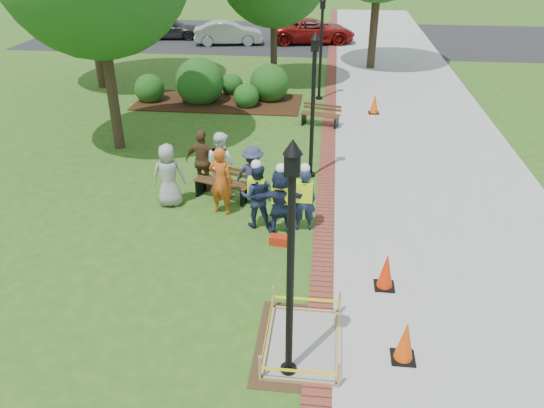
# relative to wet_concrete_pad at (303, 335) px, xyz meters

# --- Properties ---
(ground) EXTENTS (100.00, 100.00, 0.00)m
(ground) POSITION_rel_wet_concrete_pad_xyz_m (-1.45, 2.31, -0.23)
(ground) COLOR #285116
(ground) RESTS_ON ground
(sidewalk) EXTENTS (6.00, 60.00, 0.02)m
(sidewalk) POSITION_rel_wet_concrete_pad_xyz_m (3.55, 12.31, -0.22)
(sidewalk) COLOR #9E9E99
(sidewalk) RESTS_ON ground
(brick_edging) EXTENTS (0.50, 60.00, 0.03)m
(brick_edging) POSITION_rel_wet_concrete_pad_xyz_m (0.30, 12.31, -0.22)
(brick_edging) COLOR maroon
(brick_edging) RESTS_ON ground
(mulch_bed) EXTENTS (7.00, 3.00, 0.05)m
(mulch_bed) POSITION_rel_wet_concrete_pad_xyz_m (-4.45, 14.31, -0.21)
(mulch_bed) COLOR #381E0F
(mulch_bed) RESTS_ON ground
(parking_lot) EXTENTS (36.00, 12.00, 0.01)m
(parking_lot) POSITION_rel_wet_concrete_pad_xyz_m (-1.45, 29.31, -0.23)
(parking_lot) COLOR black
(parking_lot) RESTS_ON ground
(wet_concrete_pad) EXTENTS (1.72, 2.31, 0.55)m
(wet_concrete_pad) POSITION_rel_wet_concrete_pad_xyz_m (0.00, 0.00, 0.00)
(wet_concrete_pad) COLOR #47331E
(wet_concrete_pad) RESTS_ON ground
(bench_near) EXTENTS (1.69, 0.98, 0.87)m
(bench_near) POSITION_rel_wet_concrete_pad_xyz_m (-2.56, 5.61, 0.04)
(bench_near) COLOR brown
(bench_near) RESTS_ON ground
(bench_far) EXTENTS (1.54, 0.84, 0.79)m
(bench_far) POSITION_rel_wet_concrete_pad_xyz_m (-0.05, 11.86, 0.02)
(bench_far) COLOR #4E371A
(bench_far) RESTS_ON ground
(cone_front) EXTENTS (0.42, 0.42, 0.84)m
(cone_front) POSITION_rel_wet_concrete_pad_xyz_m (1.78, -0.17, 0.17)
(cone_front) COLOR black
(cone_front) RESTS_ON ground
(cone_back) EXTENTS (0.42, 0.42, 0.84)m
(cone_back) POSITION_rel_wet_concrete_pad_xyz_m (1.61, 1.91, 0.17)
(cone_back) COLOR black
(cone_back) RESTS_ON ground
(cone_far) EXTENTS (0.42, 0.42, 0.83)m
(cone_far) POSITION_rel_wet_concrete_pad_xyz_m (2.06, 13.55, 0.17)
(cone_far) COLOR black
(cone_far) RESTS_ON ground
(toolbox) EXTENTS (0.47, 0.29, 0.22)m
(toolbox) POSITION_rel_wet_concrete_pad_xyz_m (-0.76, 3.36, -0.12)
(toolbox) COLOR #B6230E
(toolbox) RESTS_ON ground
(lamp_near) EXTENTS (0.28, 0.28, 4.26)m
(lamp_near) POSITION_rel_wet_concrete_pad_xyz_m (-0.20, -0.69, 2.25)
(lamp_near) COLOR black
(lamp_near) RESTS_ON ground
(lamp_mid) EXTENTS (0.28, 0.28, 4.26)m
(lamp_mid) POSITION_rel_wet_concrete_pad_xyz_m (-0.20, 7.31, 2.25)
(lamp_mid) COLOR black
(lamp_mid) RESTS_ON ground
(lamp_far) EXTENTS (0.28, 0.28, 4.26)m
(lamp_far) POSITION_rel_wet_concrete_pad_xyz_m (-0.20, 15.31, 2.25)
(lamp_far) COLOR black
(lamp_far) RESTS_ON ground
(shrub_a) EXTENTS (1.26, 1.26, 1.26)m
(shrub_a) POSITION_rel_wet_concrete_pad_xyz_m (-7.40, 14.19, -0.23)
(shrub_a) COLOR #1C4B15
(shrub_a) RESTS_ON ground
(shrub_b) EXTENTS (2.04, 2.04, 2.04)m
(shrub_b) POSITION_rel_wet_concrete_pad_xyz_m (-5.22, 14.31, -0.23)
(shrub_b) COLOR #1C4B15
(shrub_b) RESTS_ON ground
(shrub_c) EXTENTS (1.06, 1.06, 1.06)m
(shrub_c) POSITION_rel_wet_concrete_pad_xyz_m (-3.18, 13.87, -0.23)
(shrub_c) COLOR #1C4B15
(shrub_c) RESTS_ON ground
(shrub_d) EXTENTS (1.68, 1.68, 1.68)m
(shrub_d) POSITION_rel_wet_concrete_pad_xyz_m (-2.33, 14.97, -0.23)
(shrub_d) COLOR #1C4B15
(shrub_d) RESTS_ON ground
(shrub_e) EXTENTS (0.98, 0.98, 0.98)m
(shrub_e) POSITION_rel_wet_concrete_pad_xyz_m (-4.10, 15.65, -0.23)
(shrub_e) COLOR #1C4B15
(shrub_e) RESTS_ON ground
(casual_person_a) EXTENTS (0.62, 0.46, 1.74)m
(casual_person_a) POSITION_rel_wet_concrete_pad_xyz_m (-3.90, 5.06, 0.64)
(casual_person_a) COLOR gray
(casual_person_a) RESTS_ON ground
(casual_person_b) EXTENTS (0.67, 0.53, 1.85)m
(casual_person_b) POSITION_rel_wet_concrete_pad_xyz_m (-2.42, 4.78, 0.69)
(casual_person_b) COLOR #BE4A16
(casual_person_b) RESTS_ON ground
(casual_person_c) EXTENTS (0.69, 0.63, 1.83)m
(casual_person_c) POSITION_rel_wet_concrete_pad_xyz_m (-2.64, 5.89, 0.68)
(casual_person_c) COLOR white
(casual_person_c) RESTS_ON ground
(casual_person_d) EXTENTS (0.64, 0.47, 1.81)m
(casual_person_d) POSITION_rel_wet_concrete_pad_xyz_m (-3.17, 6.01, 0.67)
(casual_person_d) COLOR brown
(casual_person_d) RESTS_ON ground
(casual_person_e) EXTENTS (0.61, 0.51, 1.62)m
(casual_person_e) POSITION_rel_wet_concrete_pad_xyz_m (-1.68, 5.46, 0.58)
(casual_person_e) COLOR #2F2F52
(casual_person_e) RESTS_ON ground
(hivis_worker_a) EXTENTS (0.60, 0.44, 1.84)m
(hivis_worker_a) POSITION_rel_wet_concrete_pad_xyz_m (-0.79, 3.97, 0.68)
(hivis_worker_a) COLOR #182A40
(hivis_worker_a) RESTS_ON ground
(hivis_worker_b) EXTENTS (0.57, 0.41, 1.79)m
(hivis_worker_b) POSITION_rel_wet_concrete_pad_xyz_m (-0.24, 4.15, 0.66)
(hivis_worker_b) COLOR #1C314B
(hivis_worker_b) RESTS_ON ground
(hivis_worker_c) EXTENTS (0.56, 0.39, 1.80)m
(hivis_worker_c) POSITION_rel_wet_concrete_pad_xyz_m (-1.41, 4.20, 0.66)
(hivis_worker_c) COLOR #1C2D49
(hivis_worker_c) RESTS_ON ground
(parked_car_a) EXTENTS (2.66, 4.97, 1.55)m
(parked_car_a) POSITION_rel_wet_concrete_pad_xyz_m (-10.46, 27.81, -0.23)
(parked_car_a) COLOR #2B2A2D
(parked_car_a) RESTS_ON ground
(parked_car_b) EXTENTS (2.77, 4.92, 1.52)m
(parked_car_b) POSITION_rel_wet_concrete_pad_xyz_m (-6.25, 26.40, -0.23)
(parked_car_b) COLOR #A4A3A8
(parked_car_b) RESTS_ON ground
(parked_car_c) EXTENTS (2.91, 5.23, 1.61)m
(parked_car_c) POSITION_rel_wet_concrete_pad_xyz_m (-1.02, 27.50, -0.23)
(parked_car_c) COLOR maroon
(parked_car_c) RESTS_ON ground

